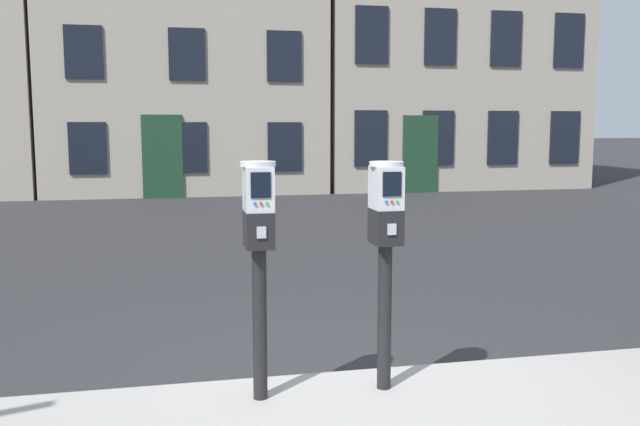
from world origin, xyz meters
The scene contains 5 objects.
ground_plane centered at (0.00, 0.00, 0.00)m, with size 160.00×160.00×0.00m, color #28282B.
parking_meter_near_kerb centered at (-0.55, -0.16, 1.17)m, with size 0.22×0.25×1.49m.
parking_meter_twin_adjacent centered at (0.26, -0.16, 1.16)m, with size 0.22×0.25×1.48m.
townhouse_cream_stone centered at (-0.60, 16.67, 4.64)m, with size 7.37×6.35×9.28m.
townhouse_brick_corner centered at (7.06, 16.92, 5.41)m, with size 7.67×6.86×10.81m.
Camera 1 is at (-1.07, -4.31, 1.85)m, focal length 38.75 mm.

